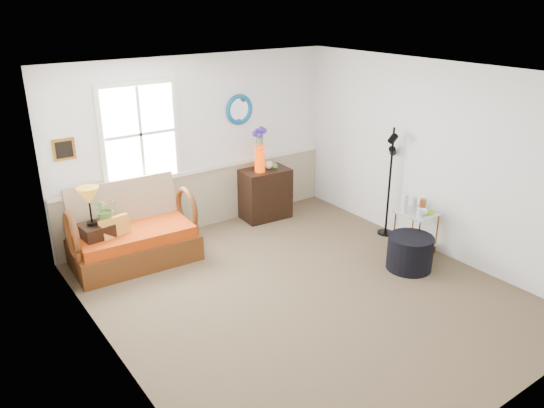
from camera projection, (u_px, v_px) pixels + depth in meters
floor at (303, 293)px, 6.42m from camera, size 4.50×5.00×0.01m
ceiling at (308, 74)px, 5.46m from camera, size 4.50×5.00×0.01m
walls at (305, 193)px, 5.94m from camera, size 4.51×5.01×2.60m
wainscot at (202, 199)px, 8.13m from camera, size 4.46×0.02×0.90m
chair_rail at (201, 170)px, 7.95m from camera, size 4.46×0.04×0.06m
window at (140, 134)px, 7.21m from camera, size 1.14×0.06×1.44m
picture at (64, 149)px, 6.68m from camera, size 0.28×0.03×0.28m
mirror at (239, 109)px, 8.03m from camera, size 0.47×0.07×0.47m
loveseat at (133, 226)px, 7.00m from camera, size 1.65×0.99×1.05m
throw_pillow at (116, 232)px, 6.78m from camera, size 0.40×0.18×0.39m
lamp_stand at (99, 248)px, 6.82m from camera, size 0.41×0.41×0.66m
table_lamp at (90, 207)px, 6.59m from camera, size 0.35×0.35×0.50m
potted_plant at (106, 212)px, 6.74m from camera, size 0.38×0.41×0.27m
cabinet at (265, 194)px, 8.48m from camera, size 0.79×0.54×0.81m
flower_vase at (260, 150)px, 8.10m from camera, size 0.27×0.27×0.69m
side_table at (415, 232)px, 7.32m from camera, size 0.50×0.50×0.61m
tabletop_items at (416, 202)px, 7.18m from camera, size 0.58×0.58×0.27m
floor_lamp at (390, 182)px, 7.73m from camera, size 0.26×0.26×1.64m
ottoman at (410, 253)px, 6.92m from camera, size 0.72×0.72×0.45m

